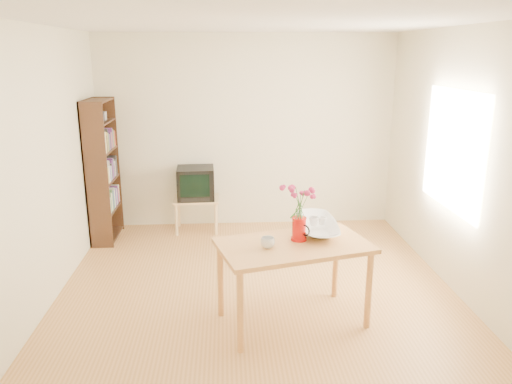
{
  "coord_description": "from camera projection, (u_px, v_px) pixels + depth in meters",
  "views": [
    {
      "loc": [
        -0.3,
        -4.49,
        2.35
      ],
      "look_at": [
        0.0,
        0.3,
        1.0
      ],
      "focal_mm": 35.0,
      "sensor_mm": 36.0,
      "label": 1
    }
  ],
  "objects": [
    {
      "name": "room",
      "position": [
        261.0,
        169.0,
        4.62
      ],
      "size": [
        4.5,
        4.5,
        4.5
      ],
      "color": "#B27A3F",
      "rests_on": "ground"
    },
    {
      "name": "table",
      "position": [
        294.0,
        253.0,
        4.35
      ],
      "size": [
        1.44,
        1.05,
        0.75
      ],
      "rotation": [
        0.0,
        0.0,
        0.27
      ],
      "color": "#C98645",
      "rests_on": "ground"
    },
    {
      "name": "tv_stand",
      "position": [
        196.0,
        203.0,
        6.71
      ],
      "size": [
        0.6,
        0.45,
        0.46
      ],
      "color": "#E0B97E",
      "rests_on": "ground"
    },
    {
      "name": "bookshelf",
      "position": [
        103.0,
        176.0,
        6.31
      ],
      "size": [
        0.28,
        0.7,
        1.8
      ],
      "color": "#331D11",
      "rests_on": "ground"
    },
    {
      "name": "pitcher",
      "position": [
        299.0,
        230.0,
        4.38
      ],
      "size": [
        0.16,
        0.19,
        0.21
      ],
      "rotation": [
        0.0,
        0.0,
        0.67
      ],
      "color": "red",
      "rests_on": "table"
    },
    {
      "name": "flowers",
      "position": [
        300.0,
        200.0,
        4.3
      ],
      "size": [
        0.24,
        0.24,
        0.34
      ],
      "primitive_type": null,
      "color": "#C62E65",
      "rests_on": "pitcher"
    },
    {
      "name": "mug",
      "position": [
        268.0,
        243.0,
        4.21
      ],
      "size": [
        0.16,
        0.16,
        0.09
      ],
      "primitive_type": "imported",
      "rotation": [
        0.0,
        0.0,
        3.69
      ],
      "color": "white",
      "rests_on": "table"
    },
    {
      "name": "bowl",
      "position": [
        318.0,
        205.0,
        4.58
      ],
      "size": [
        0.53,
        0.53,
        0.49
      ],
      "primitive_type": "imported",
      "rotation": [
        0.0,
        0.0,
        -0.02
      ],
      "color": "white",
      "rests_on": "table"
    },
    {
      "name": "teacup_a",
      "position": [
        314.0,
        210.0,
        4.59
      ],
      "size": [
        0.11,
        0.11,
        0.07
      ],
      "primitive_type": "imported",
      "rotation": [
        0.0,
        0.0,
        0.91
      ],
      "color": "white",
      "rests_on": "bowl"
    },
    {
      "name": "teacup_b",
      "position": [
        323.0,
        209.0,
        4.61
      ],
      "size": [
        0.09,
        0.09,
        0.06
      ],
      "primitive_type": "imported",
      "rotation": [
        0.0,
        0.0,
        2.11
      ],
      "color": "white",
      "rests_on": "bowl"
    },
    {
      "name": "television",
      "position": [
        196.0,
        182.0,
        6.65
      ],
      "size": [
        0.5,
        0.47,
        0.42
      ],
      "rotation": [
        0.0,
        0.0,
        0.04
      ],
      "color": "black",
      "rests_on": "tv_stand"
    }
  ]
}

